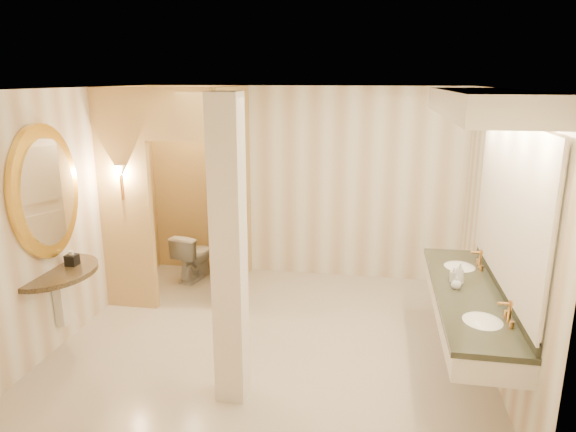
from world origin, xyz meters
name	(u,v)px	position (x,y,z in m)	size (l,w,h in m)	color
floor	(275,337)	(0.00, 0.00, 0.00)	(4.50, 4.50, 0.00)	beige
ceiling	(273,88)	(0.00, 0.00, 2.70)	(4.50, 4.50, 0.00)	white
wall_back	(302,183)	(0.00, 2.00, 1.35)	(4.50, 0.02, 2.70)	white
wall_front	(216,299)	(0.00, -2.00, 1.35)	(4.50, 0.02, 2.70)	white
wall_left	(78,211)	(-2.25, 0.00, 1.35)	(0.02, 4.00, 2.70)	white
wall_right	(499,231)	(2.25, 0.00, 1.35)	(0.02, 4.00, 2.70)	white
toilet_closet	(202,194)	(-1.12, 0.97, 1.39)	(1.50, 1.55, 2.70)	#E5C677
wall_sconce	(120,172)	(-1.93, 0.43, 1.73)	(0.14, 0.14, 0.42)	#C0813D
vanity	(481,213)	(1.98, -0.40, 1.63)	(0.75, 2.55, 2.09)	white
console_shelf	(49,226)	(-2.21, -0.58, 1.35)	(1.04, 1.04, 1.97)	black
pillar	(229,255)	(-0.16, -1.13, 1.35)	(0.26, 0.26, 2.70)	white
tissue_box	(72,260)	(-2.11, -0.42, 0.93)	(0.12, 0.12, 0.12)	black
toilet	(194,256)	(-1.48, 1.52, 0.34)	(0.38, 0.67, 0.68)	white
soap_bottle_a	(454,274)	(1.83, -0.20, 0.95)	(0.07, 0.07, 0.15)	beige
soap_bottle_b	(456,283)	(1.83, -0.39, 0.94)	(0.09, 0.09, 0.12)	silver
soap_bottle_c	(460,273)	(1.87, -0.26, 0.99)	(0.08, 0.09, 0.22)	#C6B28C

